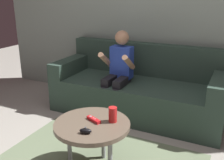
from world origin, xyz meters
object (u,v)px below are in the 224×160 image
object	(u,v)px
couch	(138,90)
game_remote_red_near_edge	(94,120)
nunchuk_black	(86,131)
soda_can	(113,115)
person_seated_on_couch	(118,70)
coffee_table	(92,127)

from	to	relation	value
couch	game_remote_red_near_edge	distance (m)	1.21
couch	game_remote_red_near_edge	size ratio (longest dim) A/B	13.92
couch	nunchuk_black	bearing A→B (deg)	-85.32
game_remote_red_near_edge	soda_can	size ratio (longest dim) A/B	1.17
couch	soda_can	xyz separation A→B (m)	(0.21, -1.14, 0.21)
couch	person_seated_on_couch	xyz separation A→B (m)	(-0.18, -0.18, 0.28)
game_remote_red_near_edge	soda_can	xyz separation A→B (m)	(0.14, 0.06, 0.05)
couch	soda_can	size ratio (longest dim) A/B	16.34
couch	person_seated_on_couch	world-z (taller)	person_seated_on_couch
coffee_table	soda_can	world-z (taller)	soda_can
couch	nunchuk_black	distance (m)	1.41
nunchuk_black	game_remote_red_near_edge	bearing A→B (deg)	103.05
nunchuk_black	coffee_table	bearing A→B (deg)	104.10
game_remote_red_near_edge	couch	bearing A→B (deg)	93.30
nunchuk_black	soda_can	distance (m)	0.27
person_seated_on_couch	coffee_table	size ratio (longest dim) A/B	1.66
nunchuk_black	person_seated_on_couch	bearing A→B (deg)	103.76
soda_can	game_remote_red_near_edge	bearing A→B (deg)	-157.57
coffee_table	soda_can	xyz separation A→B (m)	(0.14, 0.09, 0.10)
nunchuk_black	couch	bearing A→B (deg)	94.68
coffee_table	person_seated_on_couch	bearing A→B (deg)	103.71
couch	coffee_table	world-z (taller)	couch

